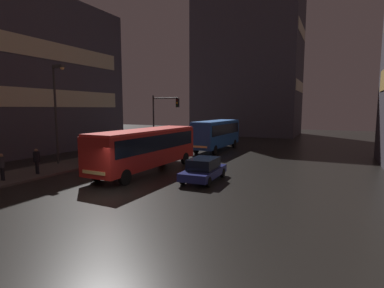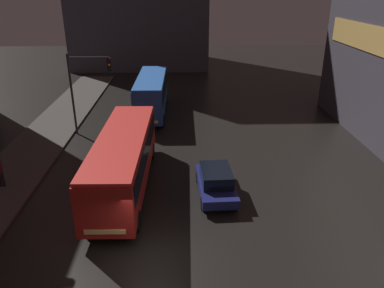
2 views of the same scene
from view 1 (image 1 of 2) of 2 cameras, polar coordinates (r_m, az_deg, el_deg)
name	(u,v)px [view 1 (image 1 of 2)]	position (r m, az deg, el deg)	size (l,w,h in m)	color
ground_plane	(107,198)	(16.81, -15.82, -9.85)	(120.00, 120.00, 0.00)	black
sidewalk_left	(106,157)	(29.95, -16.12, -2.44)	(4.00, 48.00, 0.15)	#47423D
building_left_tower	(24,76)	(38.59, -29.39, 11.24)	(10.07, 21.41, 16.62)	#423D47
building_far_backdrop	(248,63)	(57.25, 10.68, 14.96)	(18.07, 12.00, 25.98)	#423D47
bus_near	(146,146)	(22.66, -8.70, -0.32)	(2.77, 10.80, 3.19)	#AD1E19
bus_far	(217,132)	(33.89, 4.72, 2.25)	(2.43, 9.26, 3.37)	#194793
car_taxi	(204,169)	(19.76, 2.23, -4.82)	(2.06, 4.33, 1.50)	navy
pedestrian_near	(2,165)	(22.67, -32.48, -3.39)	(0.46, 0.46, 1.74)	black
pedestrian_mid	(80,149)	(27.35, -20.50, -0.98)	(0.52, 0.52, 1.85)	black
pedestrian_far	(37,159)	(23.66, -27.49, -2.47)	(0.51, 0.51, 1.80)	black
traffic_light_main	(162,114)	(31.72, -5.72, 5.65)	(3.16, 0.35, 6.11)	#2D2D2D
street_lamp_sidewalk	(57,100)	(27.09, -24.33, 7.73)	(1.25, 0.36, 8.11)	#2D2D2D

